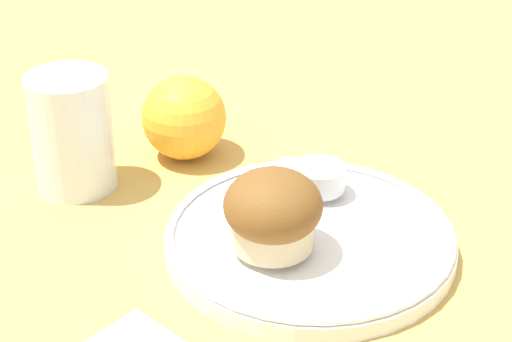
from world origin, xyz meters
name	(u,v)px	position (x,y,z in m)	size (l,w,h in m)	color
ground_plane	(303,245)	(0.00, 0.00, 0.00)	(3.00, 3.00, 0.00)	tan
plate	(307,240)	(0.00, -0.01, 0.01)	(0.23, 0.23, 0.02)	white
muffin	(274,212)	(-0.04, 0.00, 0.05)	(0.08, 0.08, 0.06)	beige
cream_ramekin	(319,176)	(0.05, 0.03, 0.03)	(0.05, 0.05, 0.02)	silver
berry_pair	(255,220)	(-0.03, 0.03, 0.03)	(0.03, 0.01, 0.01)	#4C194C
butter_knife	(275,202)	(0.01, 0.04, 0.02)	(0.14, 0.09, 0.00)	#B7B7BC
orange_fruit	(184,118)	(0.04, 0.18, 0.04)	(0.08, 0.08, 0.08)	#F4A82D
juice_glass	(72,132)	(-0.06, 0.21, 0.05)	(0.07, 0.07, 0.11)	silver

